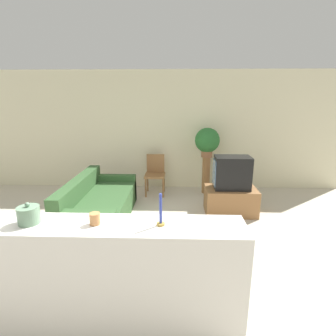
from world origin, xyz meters
TOP-DOWN VIEW (x-y plane):
  - ground_plane at (0.00, 0.00)m, footprint 14.00×14.00m
  - wall_back at (0.00, 3.43)m, footprint 9.00×0.06m
  - couch at (-0.70, 1.57)m, footprint 0.95×1.95m
  - tv_stand at (1.67, 1.93)m, footprint 0.92×0.60m
  - television at (1.66, 1.93)m, footprint 0.65×0.40m
  - wooden_chair at (0.19, 2.94)m, footprint 0.44×0.44m
  - plant_stand at (1.32, 3.01)m, footprint 0.18×0.18m
  - potted_plant at (1.32, 3.01)m, footprint 0.54×0.54m
  - foreground_counter at (0.00, -0.64)m, footprint 2.51×0.44m
  - decorative_bowl at (-0.60, -0.64)m, footprint 0.18×0.18m
  - candle_jar at (-0.03, -0.64)m, footprint 0.09×0.09m
  - candlestick at (0.53, -0.64)m, footprint 0.07×0.07m

SIDE VIEW (x-z plane):
  - ground_plane at x=0.00m, z-range 0.00..0.00m
  - tv_stand at x=1.67m, z-range 0.00..0.48m
  - couch at x=-0.70m, z-range -0.10..0.64m
  - plant_stand at x=1.32m, z-range 0.00..0.83m
  - wooden_chair at x=0.19m, z-range 0.06..0.93m
  - foreground_counter at x=0.00m, z-range 0.00..1.03m
  - television at x=1.66m, z-range 0.48..1.08m
  - candle_jar at x=-0.03m, z-range 1.03..1.13m
  - decorative_bowl at x=-0.60m, z-range 1.01..1.20m
  - candlestick at x=0.53m, z-range 0.98..1.27m
  - potted_plant at x=1.32m, z-range 0.87..1.51m
  - wall_back at x=0.00m, z-range 0.00..2.70m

